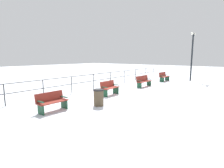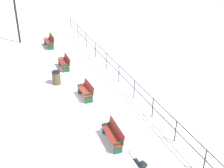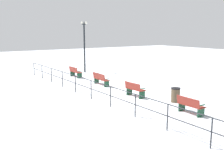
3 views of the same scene
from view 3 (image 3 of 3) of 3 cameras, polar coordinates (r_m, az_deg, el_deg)
name	(u,v)px [view 3 (image 3 of 3)]	position (r m, az deg, el deg)	size (l,w,h in m)	color
ground_plane	(137,96)	(16.66, 5.30, -2.57)	(80.00, 80.00, 0.00)	white
bench_second	(190,105)	(13.60, 15.96, -4.26)	(0.58, 1.37, 0.84)	maroon
bench_third	(135,89)	(16.42, 4.74, -1.10)	(0.57, 1.38, 0.89)	maroon
bench_fourth	(100,79)	(19.84, -2.41, 1.09)	(0.55, 1.72, 0.88)	maroon
bench_fifth	(75,72)	(23.43, -7.68, 2.55)	(0.55, 1.51, 0.88)	maroon
lamppost_middle	(84,41)	(25.79, -5.78, 8.98)	(0.25, 1.02, 4.69)	black
waterfront_railing	(100,89)	(15.01, -2.45, -1.14)	(0.05, 22.57, 1.10)	#26282D
trash_bin	(175,95)	(15.58, 13.06, -2.23)	(0.51, 0.51, 0.82)	brown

